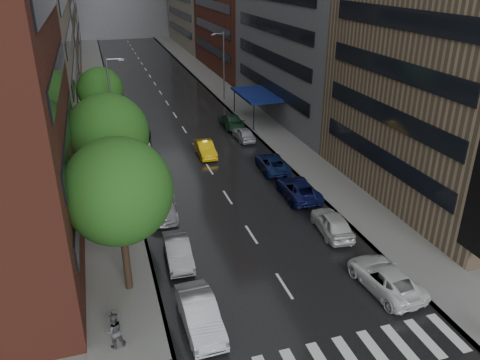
# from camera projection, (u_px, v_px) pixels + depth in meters

# --- Properties ---
(ground) EXTENTS (220.00, 220.00, 0.00)m
(ground) POSITION_uv_depth(u_px,v_px,m) (314.00, 333.00, 23.64)
(ground) COLOR gray
(ground) RESTS_ON ground
(road) EXTENTS (14.00, 140.00, 0.01)m
(road) POSITION_uv_depth(u_px,v_px,m) (163.00, 96.00, 67.06)
(road) COLOR black
(road) RESTS_ON ground
(sidewalk_left) EXTENTS (4.00, 140.00, 0.15)m
(sidewalk_left) POSITION_uv_depth(u_px,v_px,m) (98.00, 100.00, 64.60)
(sidewalk_left) COLOR gray
(sidewalk_left) RESTS_ON ground
(sidewalk_right) EXTENTS (4.00, 140.00, 0.15)m
(sidewalk_right) POSITION_uv_depth(u_px,v_px,m) (223.00, 91.00, 69.47)
(sidewalk_right) COLOR gray
(sidewalk_right) RESTS_ON ground
(tree_near) EXTENTS (5.74, 5.74, 9.14)m
(tree_near) POSITION_uv_depth(u_px,v_px,m) (118.00, 192.00, 24.22)
(tree_near) COLOR #382619
(tree_near) RESTS_ON ground
(tree_mid) EXTENTS (5.71, 5.71, 9.10)m
(tree_mid) POSITION_uv_depth(u_px,v_px,m) (108.00, 134.00, 32.66)
(tree_mid) COLOR #382619
(tree_mid) RESTS_ON ground
(tree_far) EXTENTS (4.73, 4.73, 7.54)m
(tree_far) POSITION_uv_depth(u_px,v_px,m) (100.00, 90.00, 48.81)
(tree_far) COLOR #382619
(tree_far) RESTS_ON ground
(taxi) EXTENTS (1.59, 4.36, 1.43)m
(taxi) POSITION_uv_depth(u_px,v_px,m) (205.00, 149.00, 45.54)
(taxi) COLOR #EBB80C
(taxi) RESTS_ON ground
(parked_cars_left) EXTENTS (2.79, 36.51, 1.60)m
(parked_cars_left) POSITION_uv_depth(u_px,v_px,m) (155.00, 183.00, 38.26)
(parked_cars_left) COLOR silver
(parked_cars_left) RESTS_ON ground
(parked_cars_right) EXTENTS (2.79, 36.62, 1.57)m
(parked_cars_right) POSITION_uv_depth(u_px,v_px,m) (285.00, 176.00, 39.65)
(parked_cars_right) COLOR white
(parked_cars_right) RESTS_ON ground
(ped_black_umbrella) EXTENTS (1.01, 0.98, 2.09)m
(ped_black_umbrella) POSITION_uv_depth(u_px,v_px,m) (114.00, 326.00, 22.12)
(ped_black_umbrella) COLOR #454449
(ped_black_umbrella) RESTS_ON sidewalk_left
(street_lamp_left) EXTENTS (1.74, 0.22, 9.00)m
(street_lamp_left) POSITION_uv_depth(u_px,v_px,m) (112.00, 102.00, 45.58)
(street_lamp_left) COLOR gray
(street_lamp_left) RESTS_ON sidewalk_left
(street_lamp_right) EXTENTS (1.74, 0.22, 9.00)m
(street_lamp_right) POSITION_uv_depth(u_px,v_px,m) (223.00, 65.00, 62.78)
(street_lamp_right) COLOR gray
(street_lamp_right) RESTS_ON sidewalk_right
(awning) EXTENTS (4.00, 8.00, 3.12)m
(awning) POSITION_uv_depth(u_px,v_px,m) (256.00, 95.00, 55.17)
(awning) COLOR navy
(awning) RESTS_ON sidewalk_right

